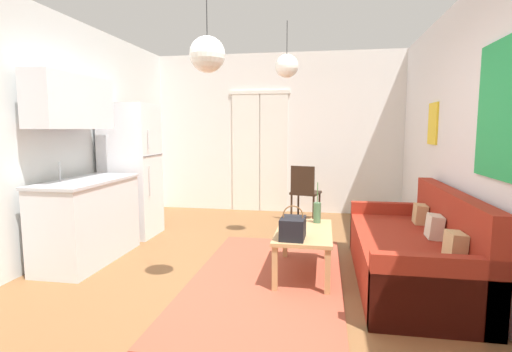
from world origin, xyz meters
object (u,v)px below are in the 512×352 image
couch (417,254)px  accent_chair (305,190)px  refrigerator (131,170)px  pendant_lamp_near (207,54)px  bamboo_vase (317,213)px  coffee_table (304,236)px  pendant_lamp_far (287,66)px  handbag (293,228)px

couch → accent_chair: 2.64m
couch → accent_chair: same height
refrigerator → pendant_lamp_near: size_ratio=2.11×
bamboo_vase → refrigerator: (-2.53, 0.75, 0.33)m
couch → accent_chair: size_ratio=2.38×
coffee_table → bamboo_vase: (0.12, 0.34, 0.17)m
coffee_table → bamboo_vase: bamboo_vase is taller
coffee_table → refrigerator: (-2.40, 1.09, 0.50)m
accent_chair → pendant_lamp_near: pendant_lamp_near is taller
refrigerator → accent_chair: refrigerator is taller
couch → pendant_lamp_near: size_ratio=2.48×
accent_chair → refrigerator: bearing=42.9°
bamboo_vase → accent_chair: 1.99m
accent_chair → pendant_lamp_near: (-0.64, -3.07, 1.55)m
couch → coffee_table: (-1.07, 0.04, 0.11)m
bamboo_vase → pendant_lamp_near: bearing=-128.9°
coffee_table → pendant_lamp_far: bearing=105.4°
bamboo_vase → accent_chair: bearing=96.7°
pendant_lamp_near → handbag: bearing=32.4°
handbag → accent_chair: accent_chair is taller
coffee_table → bamboo_vase: bearing=70.2°
coffee_table → bamboo_vase: size_ratio=2.35×
bamboo_vase → handbag: 0.69m
refrigerator → pendant_lamp_near: bearing=-48.1°
couch → handbag: (-1.16, -0.29, 0.27)m
coffee_table → pendant_lamp_near: pendant_lamp_near is taller
couch → coffee_table: 1.08m
accent_chair → pendant_lamp_near: 3.50m
pendant_lamp_far → pendant_lamp_near: bearing=-104.5°
accent_chair → pendant_lamp_far: (-0.18, -1.27, 1.72)m
accent_chair → pendant_lamp_far: pendant_lamp_far is taller
bamboo_vase → pendant_lamp_far: bearing=119.9°
handbag → pendant_lamp_near: 1.69m
refrigerator → pendant_lamp_near: (1.65, -1.83, 1.16)m
coffee_table → pendant_lamp_near: size_ratio=1.22×
coffee_table → refrigerator: bearing=155.7°
handbag → accent_chair: (-0.02, 2.64, -0.05)m
pendant_lamp_far → coffee_table: bearing=-74.6°
couch → pendant_lamp_far: (-1.36, 1.09, 1.94)m
pendant_lamp_near → coffee_table: bearing=44.7°
bamboo_vase → couch: bearing=-21.7°
pendant_lamp_near → pendant_lamp_far: 1.87m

